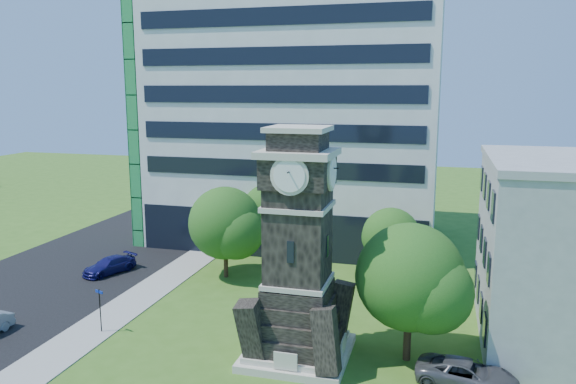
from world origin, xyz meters
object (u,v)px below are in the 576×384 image
(park_bench, at_px, (268,356))
(street_sign, at_px, (100,305))
(clock_tower, at_px, (298,261))
(car_street_north, at_px, (109,265))
(car_east_lot, at_px, (467,375))

(park_bench, bearing_deg, street_sign, -162.64)
(clock_tower, relative_size, park_bench, 6.43)
(car_street_north, bearing_deg, street_sign, -37.25)
(park_bench, relative_size, street_sign, 0.72)
(car_street_north, bearing_deg, car_east_lot, 0.76)
(car_east_lot, relative_size, park_bench, 2.51)
(clock_tower, height_order, car_east_lot, clock_tower)
(clock_tower, distance_m, street_sign, 12.38)
(clock_tower, height_order, car_street_north, clock_tower)
(clock_tower, xyz_separation_m, street_sign, (-11.84, -0.18, -3.62))
(car_east_lot, height_order, park_bench, car_east_lot)
(car_east_lot, bearing_deg, street_sign, 96.68)
(clock_tower, bearing_deg, park_bench, -129.88)
(car_street_north, xyz_separation_m, park_bench, (16.22, -10.77, -0.10))
(street_sign, bearing_deg, car_east_lot, 17.50)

